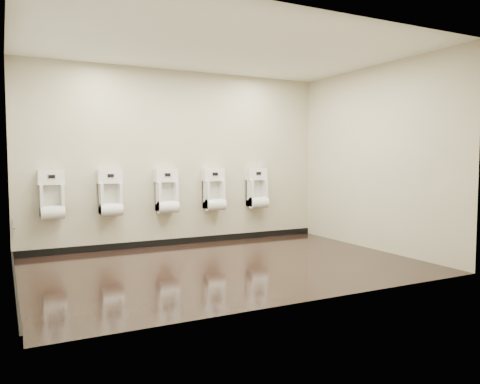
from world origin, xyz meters
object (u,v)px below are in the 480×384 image
object	(u,v)px
access_panel	(12,228)
urinal_1	(110,196)
urinal_2	(167,194)
urinal_0	(52,198)
urinal_4	(257,191)
urinal_3	(214,193)

from	to	relation	value
access_panel	urinal_1	distance (m)	1.44
access_panel	urinal_2	bearing A→B (deg)	11.01
urinal_0	urinal_2	xyz separation A→B (m)	(1.69, 0.00, 0.00)
urinal_1	urinal_4	distance (m)	2.50
urinal_0	urinal_3	world-z (taller)	same
access_panel	urinal_3	bearing A→B (deg)	8.10
urinal_2	urinal_3	xyz separation A→B (m)	(0.81, 0.00, 0.00)
urinal_1	urinal_4	world-z (taller)	same
urinal_4	urinal_2	bearing A→B (deg)	180.00
urinal_3	urinal_1	bearing A→B (deg)	180.00
access_panel	urinal_4	distance (m)	3.87
urinal_1	urinal_2	distance (m)	0.87
urinal_1	urinal_2	xyz separation A→B (m)	(0.87, 0.00, 0.00)
urinal_2	urinal_4	distance (m)	1.63
urinal_0	urinal_2	distance (m)	1.69
access_panel	urinal_3	distance (m)	3.07
urinal_0	urinal_4	world-z (taller)	same
urinal_0	urinal_1	bearing A→B (deg)	0.00
access_panel	urinal_0	bearing A→B (deg)	39.48
access_panel	urinal_3	size ratio (longest dim) A/B	0.37
urinal_3	urinal_4	world-z (taller)	same
urinal_4	access_panel	bearing A→B (deg)	-173.61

